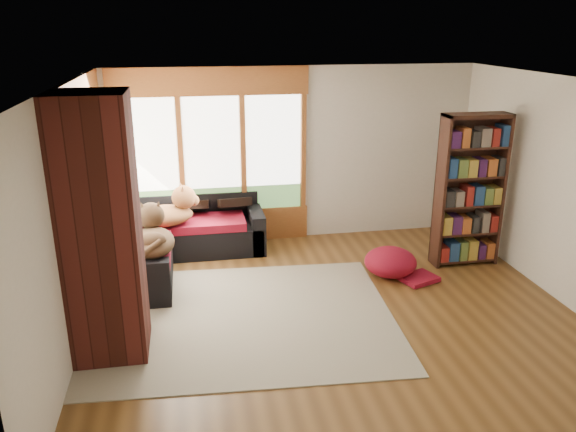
{
  "coord_description": "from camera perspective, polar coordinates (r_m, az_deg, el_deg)",
  "views": [
    {
      "loc": [
        -1.54,
        -5.58,
        3.16
      ],
      "look_at": [
        -0.39,
        0.75,
        0.95
      ],
      "focal_mm": 35.0,
      "sensor_mm": 36.0,
      "label": 1
    }
  ],
  "objects": [
    {
      "name": "floor",
      "position": [
        6.6,
        4.61,
        -9.74
      ],
      "size": [
        5.5,
        5.5,
        0.0
      ],
      "primitive_type": "plane",
      "color": "#553617",
      "rests_on": "ground"
    },
    {
      "name": "ceiling",
      "position": [
        5.82,
        5.3,
        13.35
      ],
      "size": [
        5.5,
        5.5,
        0.0
      ],
      "primitive_type": "plane",
      "color": "white"
    },
    {
      "name": "wall_back",
      "position": [
        8.43,
        0.52,
        6.22
      ],
      "size": [
        5.5,
        0.04,
        2.6
      ],
      "primitive_type": "cube",
      "color": "silver",
      "rests_on": "ground"
    },
    {
      "name": "wall_front",
      "position": [
        3.91,
        14.56,
        -10.09
      ],
      "size": [
        5.5,
        0.04,
        2.6
      ],
      "primitive_type": "cube",
      "color": "silver",
      "rests_on": "ground"
    },
    {
      "name": "wall_left",
      "position": [
        6.0,
        -21.32,
        -0.44
      ],
      "size": [
        0.04,
        5.0,
        2.6
      ],
      "primitive_type": "cube",
      "color": "silver",
      "rests_on": "ground"
    },
    {
      "name": "wall_right",
      "position": [
        7.28,
        26.34,
        2.15
      ],
      "size": [
        0.04,
        5.0,
        2.6
      ],
      "primitive_type": "cube",
      "color": "silver",
      "rests_on": "ground"
    },
    {
      "name": "windows_back",
      "position": [
        8.26,
        -7.69,
        6.12
      ],
      "size": [
        2.82,
        0.1,
        1.9
      ],
      "color": "#945425",
      "rests_on": "wall_back"
    },
    {
      "name": "windows_left",
      "position": [
        7.11,
        -19.47,
        3.12
      ],
      "size": [
        0.1,
        2.62,
        1.9
      ],
      "color": "#945425",
      "rests_on": "wall_left"
    },
    {
      "name": "roller_blind",
      "position": [
        7.82,
        -18.7,
        7.58
      ],
      "size": [
        0.03,
        0.72,
        0.9
      ],
      "primitive_type": "cube",
      "color": "#8C9C63",
      "rests_on": "wall_left"
    },
    {
      "name": "brick_chimney",
      "position": [
        5.62,
        -18.44,
        -1.4
      ],
      "size": [
        0.7,
        0.7,
        2.6
      ],
      "primitive_type": "cube",
      "color": "#471914",
      "rests_on": "ground"
    },
    {
      "name": "sectional_sofa",
      "position": [
        7.83,
        -12.58,
        -2.93
      ],
      "size": [
        2.2,
        2.2,
        0.8
      ],
      "rotation": [
        0.0,
        0.0,
        -0.06
      ],
      "color": "black",
      "rests_on": "ground"
    },
    {
      "name": "area_rug",
      "position": [
        6.48,
        -5.25,
        -10.26
      ],
      "size": [
        3.69,
        2.91,
        0.01
      ],
      "primitive_type": "cube",
      "rotation": [
        0.0,
        0.0,
        -0.06
      ],
      "color": "beige",
      "rests_on": "ground"
    },
    {
      "name": "bookshelf",
      "position": [
        7.9,
        17.99,
        2.42
      ],
      "size": [
        0.89,
        0.3,
        2.07
      ],
      "color": "#371B12",
      "rests_on": "ground"
    },
    {
      "name": "pouf",
      "position": [
        7.53,
        10.37,
        -4.53
      ],
      "size": [
        0.71,
        0.71,
        0.37
      ],
      "primitive_type": "ellipsoid",
      "rotation": [
        0.0,
        0.0,
        0.03
      ],
      "color": "maroon",
      "rests_on": "area_rug"
    },
    {
      "name": "dog_tan",
      "position": [
        7.86,
        -12.12,
        0.86
      ],
      "size": [
        0.92,
        0.64,
        0.47
      ],
      "rotation": [
        0.0,
        0.0,
        0.14
      ],
      "color": "brown",
      "rests_on": "sectional_sofa"
    },
    {
      "name": "dog_brindle",
      "position": [
        6.99,
        -13.68,
        -1.55
      ],
      "size": [
        0.56,
        0.89,
        0.48
      ],
      "rotation": [
        0.0,
        0.0,
        1.61
      ],
      "color": "#2E2118",
      "rests_on": "sectional_sofa"
    },
    {
      "name": "throw_pillows",
      "position": [
        7.72,
        -12.16,
        0.54
      ],
      "size": [
        1.98,
        1.68,
        0.45
      ],
      "color": "black",
      "rests_on": "sectional_sofa"
    }
  ]
}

